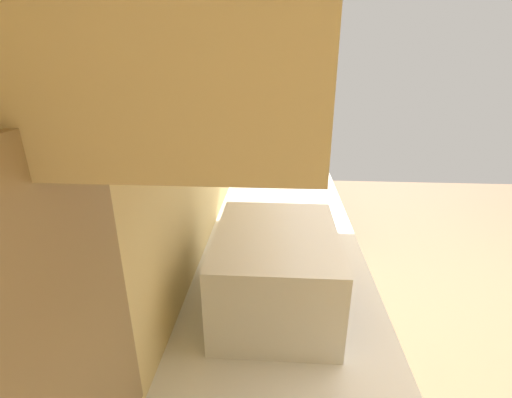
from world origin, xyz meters
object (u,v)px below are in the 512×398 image
object	(u,v)px
oven_range	(282,187)
microwave	(276,270)
bowl	(291,227)
kettle	(287,155)

from	to	relation	value
oven_range	microwave	world-z (taller)	microwave
microwave	bowl	world-z (taller)	microwave
bowl	kettle	size ratio (longest dim) A/B	0.75
oven_range	kettle	bearing A→B (deg)	-177.87
microwave	kettle	world-z (taller)	microwave
microwave	bowl	bearing A→B (deg)	-6.86
microwave	kettle	bearing A→B (deg)	-2.24
oven_range	kettle	size ratio (longest dim) A/B	5.70
microwave	oven_range	bearing A→B (deg)	-0.87
bowl	kettle	xyz separation A→B (m)	(1.08, -0.00, 0.05)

